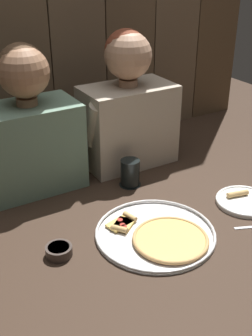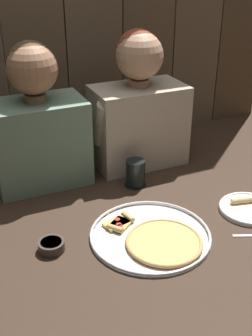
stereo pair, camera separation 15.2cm
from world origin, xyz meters
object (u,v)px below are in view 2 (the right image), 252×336
pizza_tray (154,237)px  drinking_glass (135,173)px  dipping_bowl (51,245)px  diner_right (139,106)px  dinner_plate (249,208)px  diner_left (38,123)px

pizza_tray → drinking_glass: drinking_glass is taller
drinking_glass → dipping_bowl: drinking_glass is taller
pizza_tray → dipping_bowl: (-0.33, 0.08, 0.01)m
drinking_glass → diner_right: 0.31m
diner_right → drinking_glass: bearing=-118.4°
dinner_plate → drinking_glass: (-0.31, 0.35, 0.05)m
pizza_tray → diner_left: size_ratio=0.72×
dipping_bowl → diner_right: 0.75m
drinking_glass → diner_right: (0.10, 0.19, 0.21)m
pizza_tray → drinking_glass: bearing=74.6°
pizza_tray → drinking_glass: size_ratio=3.67×
dipping_bowl → drinking_glass: bearing=32.5°
pizza_tray → diner_right: diner_right is taller
pizza_tray → dinner_plate: 0.41m
dipping_bowl → diner_left: bearing=78.8°
dipping_bowl → diner_left: (0.09, 0.47, 0.24)m
diner_left → diner_right: diner_right is taller
drinking_glass → pizza_tray: bearing=-105.4°
dipping_bowl → diner_left: diner_left is taller
dinner_plate → drinking_glass: drinking_glass is taller
drinking_glass → dipping_bowl: bearing=-147.5°
dipping_bowl → diner_left: 0.54m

